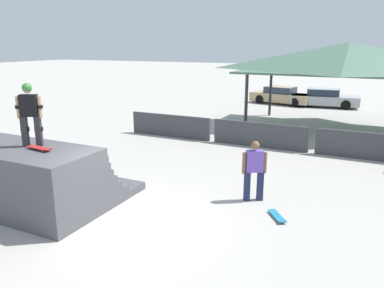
{
  "coord_description": "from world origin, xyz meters",
  "views": [
    {
      "loc": [
        5.06,
        -6.95,
        4.21
      ],
      "look_at": [
        -0.33,
        4.19,
        0.93
      ],
      "focal_mm": 35.0,
      "sensor_mm": 36.0,
      "label": 1
    }
  ],
  "objects_px": {
    "skater_on_deck": "(29,110)",
    "skateboard_on_deck": "(40,148)",
    "parked_car_tan": "(281,96)",
    "bystander_walking": "(254,168)",
    "parked_car_silver": "(324,98)",
    "skateboard_on_ground": "(277,216)"
  },
  "relations": [
    {
      "from": "skater_on_deck",
      "to": "skateboard_on_deck",
      "type": "bearing_deg",
      "value": -54.54
    },
    {
      "from": "skater_on_deck",
      "to": "parked_car_tan",
      "type": "bearing_deg",
      "value": 55.5
    },
    {
      "from": "bystander_walking",
      "to": "parked_car_tan",
      "type": "distance_m",
      "value": 18.41
    },
    {
      "from": "skateboard_on_deck",
      "to": "parked_car_tan",
      "type": "bearing_deg",
      "value": 93.59
    },
    {
      "from": "skater_on_deck",
      "to": "parked_car_silver",
      "type": "distance_m",
      "value": 21.63
    },
    {
      "from": "skateboard_on_ground",
      "to": "bystander_walking",
      "type": "bearing_deg",
      "value": -169.49
    },
    {
      "from": "bystander_walking",
      "to": "skateboard_on_deck",
      "type": "bearing_deg",
      "value": 5.26
    },
    {
      "from": "skateboard_on_deck",
      "to": "parked_car_silver",
      "type": "distance_m",
      "value": 21.68
    },
    {
      "from": "skateboard_on_deck",
      "to": "skateboard_on_ground",
      "type": "relative_size",
      "value": 1.07
    },
    {
      "from": "skateboard_on_deck",
      "to": "parked_car_tan",
      "type": "relative_size",
      "value": 0.17
    },
    {
      "from": "skater_on_deck",
      "to": "bystander_walking",
      "type": "relative_size",
      "value": 0.94
    },
    {
      "from": "bystander_walking",
      "to": "parked_car_tan",
      "type": "relative_size",
      "value": 0.37
    },
    {
      "from": "parked_car_silver",
      "to": "skateboard_on_deck",
      "type": "bearing_deg",
      "value": -106.89
    },
    {
      "from": "skateboard_on_ground",
      "to": "parked_car_tan",
      "type": "distance_m",
      "value": 19.43
    },
    {
      "from": "parked_car_silver",
      "to": "skateboard_on_ground",
      "type": "bearing_deg",
      "value": -91.97
    },
    {
      "from": "skateboard_on_ground",
      "to": "skater_on_deck",
      "type": "bearing_deg",
      "value": -106.31
    },
    {
      "from": "skater_on_deck",
      "to": "parked_car_silver",
      "type": "relative_size",
      "value": 0.34
    },
    {
      "from": "skateboard_on_ground",
      "to": "parked_car_tan",
      "type": "xyz_separation_m",
      "value": [
        -4.26,
        18.95,
        0.54
      ]
    },
    {
      "from": "bystander_walking",
      "to": "skateboard_on_ground",
      "type": "bearing_deg",
      "value": 106.76
    },
    {
      "from": "skateboard_on_ground",
      "to": "parked_car_silver",
      "type": "bearing_deg",
      "value": 148.0
    },
    {
      "from": "bystander_walking",
      "to": "parked_car_silver",
      "type": "bearing_deg",
      "value": -118.39
    },
    {
      "from": "skater_on_deck",
      "to": "bystander_walking",
      "type": "xyz_separation_m",
      "value": [
        5.02,
        2.94,
        -1.67
      ]
    }
  ]
}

